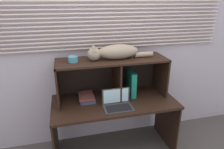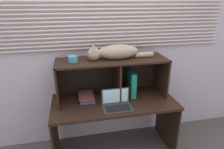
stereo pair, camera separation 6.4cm
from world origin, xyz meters
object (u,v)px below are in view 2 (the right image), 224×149
object	(u,v)px
cat	(115,52)
binder_upright	(131,83)
book_stack	(87,97)
small_basket	(73,59)
laptop	(117,103)

from	to	relation	value
cat	binder_upright	world-z (taller)	cat
binder_upright	book_stack	distance (m)	0.56
cat	small_basket	bearing A→B (deg)	180.00
book_stack	small_basket	world-z (taller)	small_basket
book_stack	small_basket	size ratio (longest dim) A/B	2.58
book_stack	small_basket	distance (m)	0.49
small_basket	cat	bearing A→B (deg)	-0.00
cat	small_basket	size ratio (longest dim) A/B	7.25
laptop	book_stack	xyz separation A→B (m)	(-0.31, 0.25, -0.01)
cat	laptop	size ratio (longest dim) A/B	2.42
book_stack	binder_upright	bearing A→B (deg)	-0.06
binder_upright	small_basket	bearing A→B (deg)	180.00
cat	laptop	bearing A→B (deg)	-97.06
laptop	small_basket	size ratio (longest dim) A/B	3.00
cat	laptop	distance (m)	0.57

